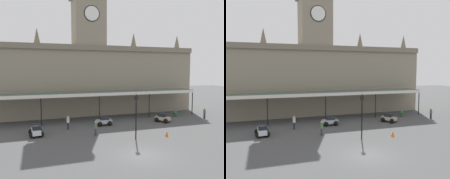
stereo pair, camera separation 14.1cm
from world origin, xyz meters
TOP-DOWN VIEW (x-y plane):
  - ground_plane at (0.00, 0.00)m, footprint 140.00×140.00m
  - station_building at (0.00, 20.08)m, footprint 35.72×5.82m
  - entrance_canopy at (0.00, 14.96)m, footprint 31.56×3.26m
  - car_silver_sedan at (-0.12, 11.10)m, footprint 2.05×1.52m
  - car_white_estate at (-8.59, 8.89)m, footprint 1.67×2.32m
  - car_beige_sedan at (8.22, 10.37)m, footprint 2.11×2.25m
  - pedestrian_beside_cars at (15.09, 10.06)m, footprint 0.34×0.39m
  - pedestrian_near_entrance at (-4.83, 10.65)m, footprint 0.34×0.39m
  - pedestrian_crossing_forecourt at (-2.33, 6.90)m, footprint 0.34×0.39m
  - victorian_lamppost at (1.32, 4.24)m, footprint 0.30×0.30m
  - traffic_cone at (5.01, 4.18)m, footprint 0.40×0.40m
  - planter_forecourt_centre at (12.06, 13.00)m, footprint 0.60×0.60m

SIDE VIEW (x-z plane):
  - ground_plane at x=0.00m, z-range 0.00..0.00m
  - traffic_cone at x=5.01m, z-range 0.00..0.55m
  - planter_forecourt_centre at x=12.06m, z-range 0.01..0.97m
  - car_silver_sedan at x=-0.12m, z-range -0.09..1.10m
  - car_beige_sedan at x=8.22m, z-range -0.09..1.10m
  - car_white_estate at x=-8.59m, z-range -0.07..1.20m
  - pedestrian_beside_cars at x=15.09m, z-range 0.07..1.74m
  - pedestrian_near_entrance at x=-4.83m, z-range 0.07..1.74m
  - pedestrian_crossing_forecourt at x=-2.33m, z-range 0.07..1.74m
  - victorian_lamppost at x=1.32m, z-range 0.59..5.37m
  - entrance_canopy at x=0.00m, z-range 1.90..6.00m
  - station_building at x=0.00m, z-range -3.43..16.31m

